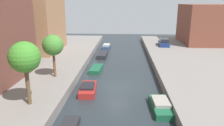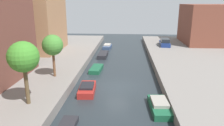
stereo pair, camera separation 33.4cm
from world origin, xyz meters
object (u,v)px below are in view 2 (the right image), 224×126
at_px(low_block_right, 208,24).
at_px(moored_boat_left_4, 103,55).
at_px(moored_boat_left_2, 87,89).
at_px(parked_car, 165,43).
at_px(moored_boat_left_5, 107,47).
at_px(moored_boat_right_2, 160,106).
at_px(street_tree_1, 23,57).
at_px(moored_boat_left_3, 96,69).
at_px(street_tree_2, 53,45).

distance_m(low_block_right, moored_boat_left_4, 23.69).
bearing_deg(low_block_right, moored_boat_left_2, -129.95).
distance_m(parked_car, moored_boat_left_5, 11.83).
distance_m(parked_car, moored_boat_right_2, 25.60).
bearing_deg(low_block_right, street_tree_1, -130.06).
xyz_separation_m(moored_boat_left_4, moored_boat_right_2, (7.34, -19.28, 0.03)).
xyz_separation_m(moored_boat_left_3, moored_boat_left_4, (0.06, 8.19, 0.07)).
bearing_deg(moored_boat_left_2, parked_car, 61.45).
xyz_separation_m(street_tree_1, parked_car, (16.08, 26.70, -3.56)).
height_order(low_block_right, moored_boat_left_5, low_block_right).
bearing_deg(street_tree_1, moored_boat_left_4, 78.42).
bearing_deg(street_tree_2, moored_boat_right_2, -25.84).
bearing_deg(moored_boat_right_2, moored_boat_left_2, 154.78).
bearing_deg(low_block_right, moored_boat_left_5, -173.77).
bearing_deg(moored_boat_left_2, moored_boat_left_4, 90.01).
bearing_deg(moored_boat_right_2, parked_car, 79.92).
bearing_deg(moored_boat_left_5, moored_boat_left_4, -91.02).
height_order(moored_boat_left_2, moored_boat_left_3, moored_boat_left_2).
bearing_deg(moored_boat_left_2, low_block_right, 50.05).
height_order(low_block_right, street_tree_2, low_block_right).
xyz_separation_m(street_tree_2, moored_boat_left_5, (4.39, 20.85, -4.37)).
relative_size(street_tree_1, moored_boat_left_2, 1.42).
bearing_deg(moored_boat_left_4, street_tree_2, -107.33).
distance_m(street_tree_2, moored_boat_left_5, 21.75).
bearing_deg(parked_car, low_block_right, 20.93).
relative_size(moored_boat_left_5, moored_boat_right_2, 0.87).
height_order(low_block_right, moored_boat_right_2, low_block_right).
relative_size(low_block_right, parked_car, 2.38).
xyz_separation_m(street_tree_1, moored_boat_right_2, (11.61, 1.51, -4.79)).
bearing_deg(moored_boat_left_4, low_block_right, 24.12).
xyz_separation_m(moored_boat_left_2, moored_boat_left_5, (0.13, 23.01, -0.02)).
bearing_deg(moored_boat_left_5, moored_boat_left_3, -90.69).
height_order(moored_boat_left_3, moored_boat_left_5, moored_boat_left_5).
xyz_separation_m(street_tree_1, moored_boat_left_2, (4.26, 4.97, -4.77)).
bearing_deg(low_block_right, moored_boat_right_2, -115.72).
distance_m(moored_boat_left_3, moored_boat_left_4, 8.19).
distance_m(street_tree_2, parked_car, 25.52).
height_order(low_block_right, moored_boat_left_4, low_block_right).
bearing_deg(street_tree_1, street_tree_2, 90.00).
bearing_deg(low_block_right, moored_boat_left_3, -140.24).
xyz_separation_m(low_block_right, moored_boat_left_5, (-21.07, -2.30, -4.62)).
bearing_deg(moored_boat_left_2, street_tree_2, 153.10).
xyz_separation_m(low_block_right, moored_boat_left_4, (-21.20, -9.49, -4.66)).
distance_m(low_block_right, moored_boat_right_2, 32.27).
bearing_deg(street_tree_1, moored_boat_left_2, 49.39).
bearing_deg(street_tree_1, low_block_right, 49.94).
xyz_separation_m(low_block_right, moored_boat_left_3, (-21.26, -17.69, -4.72)).
bearing_deg(street_tree_2, moored_boat_left_3, 52.41).
xyz_separation_m(street_tree_1, moored_boat_left_3, (4.20, 12.60, -4.89)).
xyz_separation_m(moored_boat_left_2, moored_boat_right_2, (7.34, -3.46, -0.02)).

